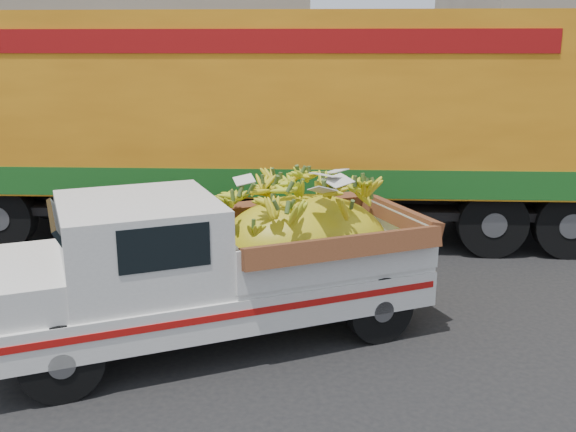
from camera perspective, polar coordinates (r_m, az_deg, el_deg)
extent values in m
plane|color=black|center=(8.41, 6.38, -8.15)|extent=(100.00, 100.00, 0.00)
cube|color=gray|center=(13.92, 0.92, 1.53)|extent=(60.00, 0.25, 0.15)
cube|color=gray|center=(15.95, -0.10, 3.23)|extent=(60.00, 4.00, 0.14)
cube|color=gray|center=(22.31, -23.39, 11.63)|extent=(18.00, 6.00, 5.00)
cylinder|color=black|center=(6.56, -19.50, -12.06)|extent=(0.82, 0.42, 0.79)
cylinder|color=black|center=(7.95, -20.06, -7.32)|extent=(0.82, 0.42, 0.79)
cylinder|color=black|center=(7.42, 8.07, -8.11)|extent=(0.82, 0.42, 0.79)
cylinder|color=black|center=(8.67, 3.11, -4.56)|extent=(0.82, 0.42, 0.79)
cube|color=silver|center=(7.38, -6.93, -6.69)|extent=(5.16, 2.96, 0.40)
cube|color=#A50F0C|center=(6.56, -4.90, -8.80)|extent=(4.61, 1.24, 0.07)
cube|color=silver|center=(7.05, -22.95, -5.48)|extent=(1.28, 1.83, 0.37)
cube|color=silver|center=(7.02, -13.02, -2.32)|extent=(1.99, 2.05, 0.93)
cube|color=black|center=(6.18, -10.91, -2.83)|extent=(0.86, 0.24, 0.44)
cube|color=silver|center=(7.61, 2.03, -2.19)|extent=(2.76, 2.32, 0.53)
ellipsoid|color=gold|center=(7.61, 1.31, -3.06)|extent=(2.45, 1.92, 1.33)
cylinder|color=black|center=(11.10, 23.66, -0.64)|extent=(1.14, 0.50, 1.10)
cylinder|color=black|center=(12.93, 20.62, 1.71)|extent=(1.14, 0.50, 1.10)
cylinder|color=black|center=(10.73, 17.66, -0.58)|extent=(1.14, 0.50, 1.10)
cylinder|color=black|center=(12.62, 15.43, 1.82)|extent=(1.14, 0.50, 1.10)
cylinder|color=black|center=(11.61, -24.06, -0.04)|extent=(1.14, 0.50, 1.10)
cylinder|color=black|center=(13.38, -20.30, 2.15)|extent=(1.14, 0.50, 1.10)
cube|color=black|center=(11.31, -0.97, 2.09)|extent=(12.00, 3.00, 0.36)
cube|color=orange|center=(11.07, -1.00, 10.20)|extent=(12.01, 4.44, 2.84)
cube|color=#175318|center=(11.22, -0.98, 4.23)|extent=(12.08, 4.47, 0.45)
cube|color=maroon|center=(9.78, -1.54, 15.28)|extent=(8.28, 1.43, 0.35)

